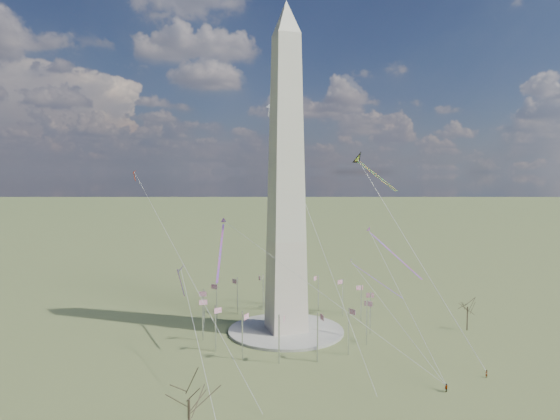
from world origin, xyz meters
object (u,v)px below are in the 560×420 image
object	(u,v)px
tree_near	(468,305)
person_east	(486,374)
washington_monument	(286,178)
kite_delta_black	(360,161)

from	to	relation	value
tree_near	person_east	xyz separation A→B (m)	(-19.68, -31.94, -7.16)
washington_monument	tree_near	size ratio (longest dim) A/B	8.77
tree_near	person_east	bearing A→B (deg)	-121.63
washington_monument	kite_delta_black	size ratio (longest dim) A/B	6.31
person_east	tree_near	bearing A→B (deg)	-128.85
kite_delta_black	washington_monument	bearing A→B (deg)	-10.54
tree_near	kite_delta_black	distance (m)	59.54
kite_delta_black	tree_near	bearing A→B (deg)	89.44
tree_near	washington_monument	bearing A→B (deg)	163.64
washington_monument	kite_delta_black	xyz separation A→B (m)	(32.82, 15.35, 5.66)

